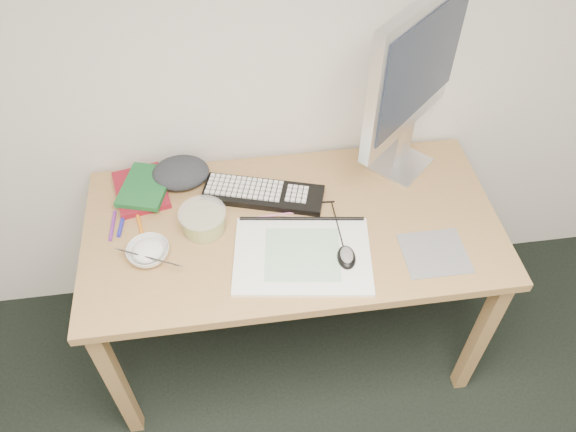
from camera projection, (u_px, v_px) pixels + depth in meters
name	position (u px, v px, depth m)	size (l,w,h in m)	color
desk	(292.00, 239.00, 1.96)	(1.40, 0.70, 0.75)	#A67B4C
mousepad	(435.00, 253.00, 1.81)	(0.21, 0.19, 0.00)	gray
sketchpad	(302.00, 255.00, 1.80)	(0.44, 0.31, 0.01)	white
keyboard	(263.00, 194.00, 1.97)	(0.42, 0.13, 0.02)	black
monitor	(419.00, 69.00, 1.79)	(0.44, 0.42, 0.66)	silver
mouse	(347.00, 255.00, 1.77)	(0.06, 0.09, 0.03)	black
rice_bowl	(148.00, 253.00, 1.78)	(0.14, 0.14, 0.04)	white
chopsticks	(148.00, 257.00, 1.74)	(0.02, 0.02, 0.22)	silver
fruit_tub	(203.00, 220.00, 1.85)	(0.16, 0.16, 0.08)	#E7ED53
book_red	(141.00, 190.00, 1.99)	(0.17, 0.23, 0.02)	maroon
book_green	(146.00, 186.00, 1.97)	(0.15, 0.21, 0.02)	#165A28
cloth_lump	(181.00, 173.00, 2.01)	(0.17, 0.14, 0.07)	#23262A
pencil_pink	(272.00, 216.00, 1.91)	(0.01, 0.01, 0.20)	pink
pencil_tan	(303.00, 218.00, 1.91)	(0.01, 0.01, 0.18)	tan
pencil_black	(310.00, 203.00, 1.95)	(0.01, 0.01, 0.17)	black
marker_blue	(122.00, 220.00, 1.90)	(0.01, 0.01, 0.14)	#1F20AC
marker_orange	(139.00, 221.00, 1.89)	(0.01, 0.01, 0.12)	orange
marker_purple	(113.00, 226.00, 1.88)	(0.01, 0.01, 0.13)	#6D258A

